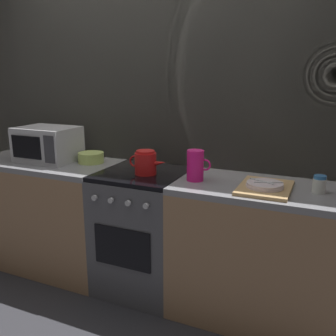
# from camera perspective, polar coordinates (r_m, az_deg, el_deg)

# --- Properties ---
(ground_plane) EXTENTS (8.00, 8.00, 0.00)m
(ground_plane) POSITION_cam_1_polar(r_m,az_deg,el_deg) (2.96, -3.70, -17.71)
(ground_plane) COLOR #2D2D33
(back_wall) EXTENTS (3.60, 0.05, 2.40)m
(back_wall) POSITION_cam_1_polar(r_m,az_deg,el_deg) (2.82, -1.04, 6.81)
(back_wall) COLOR #B2AD9E
(back_wall) RESTS_ON ground_plane
(counter_left) EXTENTS (1.20, 0.60, 0.90)m
(counter_left) POSITION_cam_1_polar(r_m,az_deg,el_deg) (3.24, -18.19, -6.63)
(counter_left) COLOR #997251
(counter_left) RESTS_ON ground_plane
(stove_unit) EXTENTS (0.60, 0.63, 0.90)m
(stove_unit) POSITION_cam_1_polar(r_m,az_deg,el_deg) (2.75, -3.87, -9.75)
(stove_unit) COLOR #4C4C51
(stove_unit) RESTS_ON ground_plane
(counter_right) EXTENTS (1.20, 0.60, 0.90)m
(counter_right) POSITION_cam_1_polar(r_m,az_deg,el_deg) (2.50, 15.25, -12.84)
(counter_right) COLOR #997251
(counter_right) RESTS_ON ground_plane
(microwave) EXTENTS (0.46, 0.35, 0.27)m
(microwave) POSITION_cam_1_polar(r_m,az_deg,el_deg) (3.06, -18.22, 3.57)
(microwave) COLOR #B2B2B7
(microwave) RESTS_ON counter_left
(kettle) EXTENTS (0.28, 0.15, 0.17)m
(kettle) POSITION_cam_1_polar(r_m,az_deg,el_deg) (2.52, -3.50, 0.84)
(kettle) COLOR red
(kettle) RESTS_ON stove_unit
(mixing_bowl) EXTENTS (0.20, 0.20, 0.08)m
(mixing_bowl) POSITION_cam_1_polar(r_m,az_deg,el_deg) (2.93, -11.89, 1.60)
(mixing_bowl) COLOR #B7D166
(mixing_bowl) RESTS_ON counter_left
(pitcher) EXTENTS (0.16, 0.11, 0.20)m
(pitcher) POSITION_cam_1_polar(r_m,az_deg,el_deg) (2.37, 4.31, 0.41)
(pitcher) COLOR #E5197A
(pitcher) RESTS_ON counter_right
(dish_pile) EXTENTS (0.30, 0.40, 0.06)m
(dish_pile) POSITION_cam_1_polar(r_m,az_deg,el_deg) (2.27, 14.85, -2.83)
(dish_pile) COLOR tan
(dish_pile) RESTS_ON counter_right
(spice_jar) EXTENTS (0.08, 0.08, 0.10)m
(spice_jar) POSITION_cam_1_polar(r_m,az_deg,el_deg) (2.30, 22.49, -2.37)
(spice_jar) COLOR silver
(spice_jar) RESTS_ON counter_right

